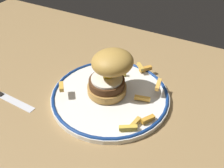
# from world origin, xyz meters

# --- Properties ---
(ground_plane) EXTENTS (1.36, 0.81, 0.04)m
(ground_plane) POSITION_xyz_m (0.00, 0.00, -0.02)
(ground_plane) COLOR olive
(dinner_plate) EXTENTS (0.28, 0.28, 0.02)m
(dinner_plate) POSITION_xyz_m (0.00, 0.04, 0.01)
(dinner_plate) COLOR white
(dinner_plate) RESTS_ON ground_plane
(burger) EXTENTS (0.13, 0.12, 0.11)m
(burger) POSITION_xyz_m (-0.01, 0.05, 0.07)
(burger) COLOR #B7853F
(burger) RESTS_ON dinner_plate
(fries_pile) EXTENTS (0.24, 0.24, 0.03)m
(fries_pile) POSITION_xyz_m (0.04, 0.06, 0.03)
(fries_pile) COLOR gold
(fries_pile) RESTS_ON dinner_plate
(knife) EXTENTS (0.18, 0.03, 0.01)m
(knife) POSITION_xyz_m (-0.24, -0.07, 0.00)
(knife) COLOR black
(knife) RESTS_ON ground_plane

